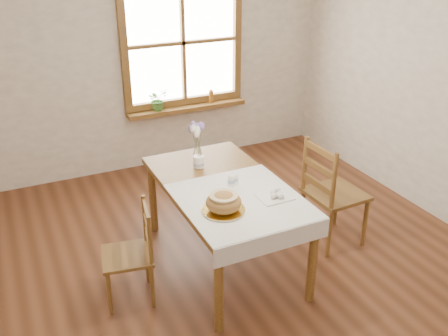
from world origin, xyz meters
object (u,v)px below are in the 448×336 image
at_px(dining_table, 224,194).
at_px(bread_plate, 224,210).
at_px(chair_left, 127,254).
at_px(chair_right, 336,192).
at_px(flower_vase, 199,162).

height_order(dining_table, bread_plate, bread_plate).
bearing_deg(chair_left, bread_plate, 77.33).
distance_m(chair_right, flower_vase, 1.25).
distance_m(bread_plate, flower_vase, 0.79).
bearing_deg(chair_right, dining_table, 80.43).
relative_size(bread_plate, flower_vase, 2.99).
bearing_deg(chair_left, flower_vase, 131.74).
xyz_separation_m(bread_plate, flower_vase, (0.13, 0.78, 0.03)).
distance_m(dining_table, chair_left, 0.91).
xyz_separation_m(chair_right, flower_vase, (-1.11, 0.51, 0.30)).
bearing_deg(bread_plate, chair_right, 12.30).
bearing_deg(dining_table, chair_left, -172.60).
height_order(chair_right, bread_plate, chair_right).
bearing_deg(dining_table, chair_right, -7.08).
bearing_deg(chair_right, chair_left, 87.01).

